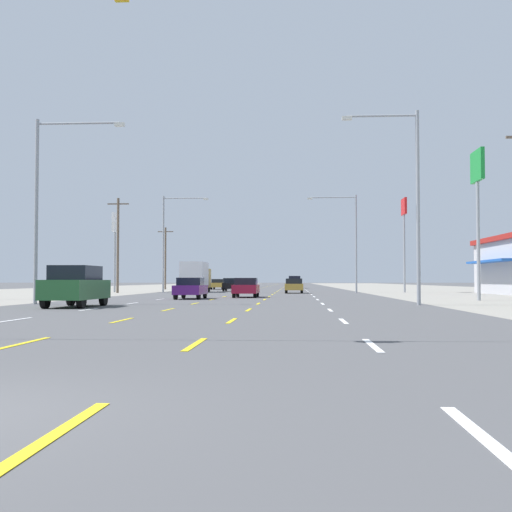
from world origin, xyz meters
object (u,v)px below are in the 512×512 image
object	(u,v)px
streetlight_right_row_1	(351,235)
box_truck_far_left_far	(196,275)
sedan_far_left_farthest	(218,284)
streetlight_left_row_0	(46,195)
sedan_center_turn_mid	(246,287)
pole_sign_right_row_2	(404,220)
sedan_inner_left_near	(191,288)
streetlight_right_row_0	(410,193)
streetlight_left_row_1	(168,236)
suv_inner_right_distant_a	(295,282)
pole_sign_left_row_2	(115,233)
sedan_inner_right_midfar	(294,286)
suv_far_left_nearest	(76,286)
pole_sign_right_row_1	(478,184)
hatchback_inner_left_farther	(231,285)

from	to	relation	value
streetlight_right_row_1	box_truck_far_left_far	bearing A→B (deg)	173.69
sedan_far_left_farthest	streetlight_left_row_0	xyz separation A→B (m)	(-2.61, -56.66, 5.10)
sedan_center_turn_mid	pole_sign_right_row_2	bearing A→B (deg)	53.70
box_truck_far_left_far	streetlight_right_row_1	xyz separation A→B (m)	(16.55, -1.83, 4.17)
sedan_inner_left_near	streetlight_left_row_0	world-z (taller)	streetlight_left_row_0
sedan_center_turn_mid	streetlight_right_row_0	xyz separation A→B (m)	(9.69, -14.68, 5.09)
pole_sign_right_row_2	streetlight_left_row_1	distance (m)	25.17
suv_inner_right_distant_a	streetlight_right_row_0	world-z (taller)	streetlight_right_row_0
streetlight_right_row_1	pole_sign_left_row_2	bearing A→B (deg)	177.18
pole_sign_right_row_2	streetlight_right_row_0	world-z (taller)	streetlight_right_row_0
pole_sign_left_row_2	streetlight_right_row_1	size ratio (longest dim) A/B	0.84
sedan_far_left_farthest	streetlight_right_row_1	world-z (taller)	streetlight_right_row_1
sedan_inner_right_midfar	streetlight_right_row_0	world-z (taller)	streetlight_right_row_0
suv_far_left_nearest	streetlight_left_row_1	world-z (taller)	streetlight_left_row_1
sedan_far_left_farthest	streetlight_right_row_1	bearing A→B (deg)	-54.11
sedan_far_left_farthest	pole_sign_right_row_2	distance (m)	31.57
sedan_inner_right_midfar	streetlight_left_row_0	world-z (taller)	streetlight_left_row_0
sedan_far_left_farthest	pole_sign_right_row_2	xyz separation A→B (m)	(22.42, -21.11, 6.96)
pole_sign_left_row_2	sedan_center_turn_mid	bearing A→B (deg)	-52.11
pole_sign_left_row_2	pole_sign_right_row_1	distance (m)	41.37
pole_sign_right_row_1	sedan_inner_right_midfar	bearing A→B (deg)	116.68
pole_sign_right_row_2	streetlight_left_row_0	bearing A→B (deg)	-125.15
suv_far_left_nearest	sedan_far_left_farthest	xyz separation A→B (m)	(-0.24, 60.06, -0.27)
pole_sign_right_row_2	streetlight_right_row_0	distance (m)	36.04
sedan_inner_left_near	suv_inner_right_distant_a	world-z (taller)	suv_inner_right_distant_a
sedan_center_turn_mid	streetlight_left_row_0	xyz separation A→B (m)	(-9.70, -14.68, 5.10)
streetlight_right_row_1	streetlight_left_row_0	bearing A→B (deg)	-119.67
hatchback_inner_left_farther	streetlight_left_row_1	bearing A→B (deg)	-125.91
streetlight_left_row_0	pole_sign_right_row_1	bearing A→B (deg)	17.02
box_truck_far_left_far	suv_inner_right_distant_a	bearing A→B (deg)	72.36
pole_sign_right_row_2	streetlight_left_row_1	world-z (taller)	streetlight_left_row_1
suv_inner_right_distant_a	sedan_inner_left_near	bearing A→B (deg)	-96.93
box_truck_far_left_far	pole_sign_right_row_2	xyz separation A→B (m)	(22.37, -0.00, 5.88)
sedan_inner_left_near	pole_sign_right_row_2	size ratio (longest dim) A/B	0.45
sedan_inner_right_midfar	sedan_far_left_farthest	bearing A→B (deg)	112.50
sedan_inner_right_midfar	sedan_far_left_farthest	xyz separation A→B (m)	(-10.69, 25.81, 0.00)
pole_sign_right_row_2	pole_sign_left_row_2	bearing A→B (deg)	-178.93
streetlight_left_row_1	suv_far_left_nearest	bearing A→B (deg)	-85.58
hatchback_inner_left_farther	suv_far_left_nearest	bearing A→B (deg)	-93.82
suv_far_left_nearest	pole_sign_left_row_2	xyz separation A→B (m)	(-8.94, 38.37, 5.44)
sedan_inner_right_midfar	pole_sign_left_row_2	world-z (taller)	pole_sign_left_row_2
sedan_inner_left_near	pole_sign_right_row_1	xyz separation A→B (m)	(18.76, -2.65, 6.65)
sedan_center_turn_mid	streetlight_right_row_0	size ratio (longest dim) A/B	0.44
sedan_inner_right_midfar	box_truck_far_left_far	world-z (taller)	box_truck_far_left_far
pole_sign_left_row_2	streetlight_left_row_0	xyz separation A→B (m)	(6.08, -34.96, -0.60)
suv_far_left_nearest	pole_sign_right_row_1	distance (m)	25.53
box_truck_far_left_far	streetlight_left_row_0	bearing A→B (deg)	-94.28
box_truck_far_left_far	streetlight_right_row_0	distance (m)	39.49
suv_inner_right_distant_a	streetlight_right_row_0	bearing A→B (deg)	-85.03
pole_sign_right_row_2	streetlight_right_row_1	distance (m)	6.34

